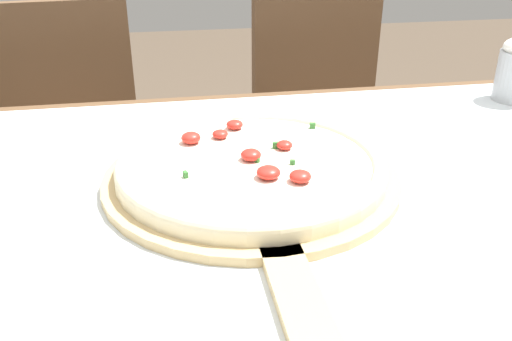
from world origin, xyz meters
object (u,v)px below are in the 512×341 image
Objects in this scene: pizza_peel at (254,183)px; pizza at (252,164)px; chair_left at (71,150)px; chair_right at (324,132)px.

pizza_peel is 1.61× the size of pizza.
chair_left is at bearing 115.72° from pizza.
chair_right is (0.71, 0.00, 0.00)m from chair_left.
pizza is at bearing -120.45° from chair_right.
chair_right is at bearing 65.97° from pizza_peel.
chair_left is 0.71m from chair_right.
pizza_peel is 0.65× the size of chair_left.
pizza_peel is at bearing -71.24° from chair_left.
pizza_peel is 0.89m from chair_right.
pizza is 0.88m from chair_right.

